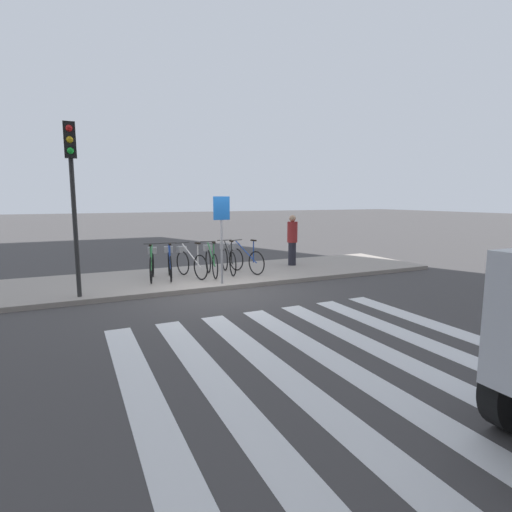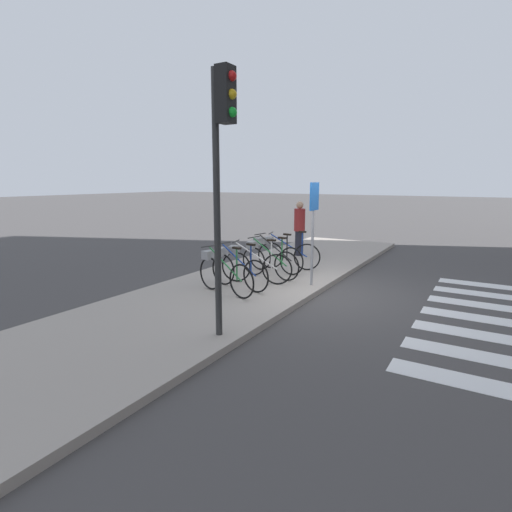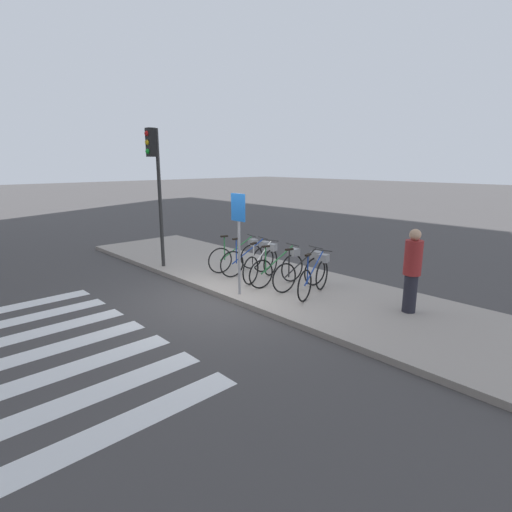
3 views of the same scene
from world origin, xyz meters
The scene contains 11 objects.
ground_plane centered at (0.00, 0.00, 0.00)m, with size 120.00×120.00×0.00m, color #423F3F.
sidewalk centered at (0.00, 1.69, 0.06)m, with size 14.80×3.38×0.12m.
parked_bicycle_0 centered at (-1.36, 1.63, 0.57)m, with size 0.55×1.64×1.03m.
parked_bicycle_1 centered at (-0.87, 1.63, 0.57)m, with size 0.48×1.66×1.03m.
parked_bicycle_2 centered at (-0.32, 1.54, 0.57)m, with size 0.59×1.63×1.03m.
parked_bicycle_3 centered at (0.31, 1.52, 0.57)m, with size 0.46×1.67×1.03m.
parked_bicycle_4 centered at (0.90, 1.68, 0.57)m, with size 0.46×1.67×1.03m.
parked_bicycle_5 centered at (1.38, 1.55, 0.57)m, with size 0.60×1.62×1.03m.
pedestrian centered at (3.37, 2.07, 1.01)m, with size 0.34×0.34×1.69m.
traffic_light centered at (-3.25, 0.24, 2.86)m, with size 0.24×0.40×3.84m.
sign_post centered at (0.20, 0.29, 1.67)m, with size 0.44×0.07×2.28m.
Camera 3 is at (6.81, -5.34, 3.04)m, focal length 28.00 mm.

